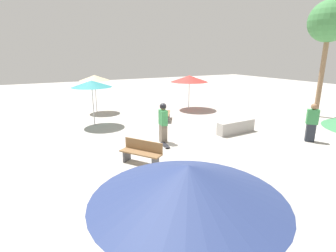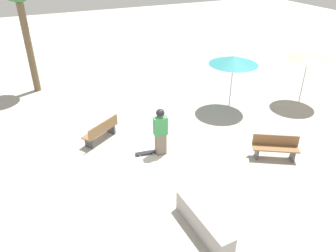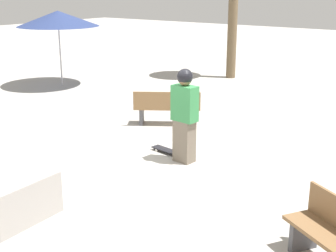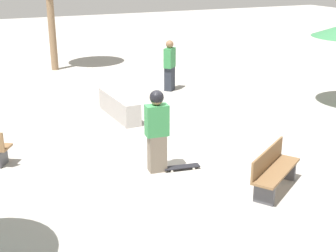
{
  "view_description": "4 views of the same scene",
  "coord_description": "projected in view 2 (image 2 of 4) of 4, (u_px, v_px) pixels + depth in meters",
  "views": [
    {
      "loc": [
        9.57,
        -5.77,
        3.88
      ],
      "look_at": [
        -0.1,
        -0.6,
        0.84
      ],
      "focal_mm": 28.0,
      "sensor_mm": 36.0,
      "label": 1
    },
    {
      "loc": [
        3.49,
        8.53,
        6.8
      ],
      "look_at": [
        -0.87,
        -0.91,
        0.91
      ],
      "focal_mm": 35.0,
      "sensor_mm": 36.0,
      "label": 2
    },
    {
      "loc": [
        -5.26,
        6.33,
        3.27
      ],
      "look_at": [
        -0.42,
        -0.18,
        0.82
      ],
      "focal_mm": 50.0,
      "sensor_mm": 36.0,
      "label": 3
    },
    {
      "loc": [
        -4.08,
        -9.18,
        4.31
      ],
      "look_at": [
        -0.27,
        -0.79,
        1.04
      ],
      "focal_mm": 50.0,
      "sensor_mm": 36.0,
      "label": 4
    }
  ],
  "objects": [
    {
      "name": "bench_near",
      "position": [
        275.0,
        147.0,
        11.6
      ],
      "size": [
        1.6,
        1.2,
        0.85
      ],
      "rotation": [
        0.0,
        0.0,
        5.74
      ],
      "color": "#47474C",
      "rests_on": "ground_plane"
    },
    {
      "name": "bench_far",
      "position": [
        101.0,
        131.0,
        12.61
      ],
      "size": [
        1.58,
        1.25,
        0.85
      ],
      "rotation": [
        0.0,
        0.0,
        3.73
      ],
      "color": "#47474C",
      "rests_on": "ground_plane"
    },
    {
      "name": "shade_umbrella_teal",
      "position": [
        234.0,
        60.0,
        14.14
      ],
      "size": [
        2.16,
        2.16,
        2.5
      ],
      "color": "#B7B7BC",
      "rests_on": "ground_plane"
    },
    {
      "name": "concrete_ledge",
      "position": [
        204.0,
        222.0,
        8.65
      ],
      "size": [
        0.56,
        2.2,
        0.64
      ],
      "rotation": [
        0.0,
        0.0,
        1.62
      ],
      "color": "#A8A39E",
      "rests_on": "ground_plane"
    },
    {
      "name": "skateboard",
      "position": [
        146.0,
        153.0,
        11.96
      ],
      "size": [
        0.82,
        0.32,
        0.07
      ],
      "rotation": [
        0.0,
        0.0,
        6.13
      ],
      "color": "black",
      "rests_on": "ground_plane"
    },
    {
      "name": "ground_plane",
      "position": [
        156.0,
        166.0,
        11.36
      ],
      "size": [
        60.0,
        60.0,
        0.0
      ],
      "primitive_type": "plane",
      "color": "#ADA8A0"
    },
    {
      "name": "skater_main",
      "position": [
        160.0,
        130.0,
        11.57
      ],
      "size": [
        0.5,
        0.31,
        1.81
      ],
      "rotation": [
        0.0,
        0.0,
        6.18
      ],
      "color": "#726656",
      "rests_on": "ground_plane"
    },
    {
      "name": "shade_umbrella_tan",
      "position": [
        309.0,
        56.0,
        14.63
      ],
      "size": [
        2.01,
        2.01,
        2.51
      ],
      "color": "#B7B7BC",
      "rests_on": "ground_plane"
    }
  ]
}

